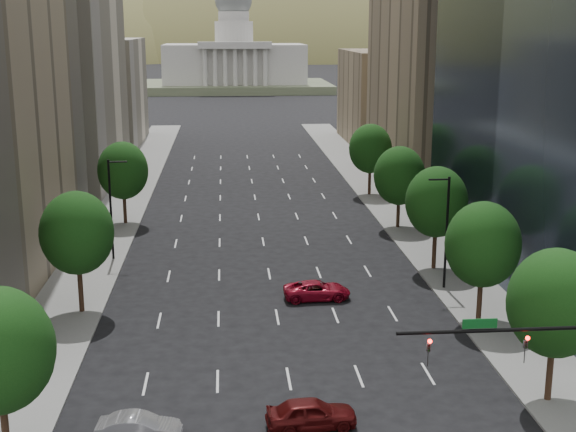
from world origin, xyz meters
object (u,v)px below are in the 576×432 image
object	(u,v)px
capitol	(234,63)
traffic_signal	(535,362)
car_maroon	(311,413)
car_silver	(139,428)
car_red_far	(317,290)

from	to	relation	value
capitol	traffic_signal	bearing A→B (deg)	-87.26
capitol	car_maroon	distance (m)	215.65
traffic_signal	car_silver	bearing A→B (deg)	169.00
car_maroon	car_red_far	size ratio (longest dim) A/B	0.93
car_silver	car_red_far	bearing A→B (deg)	-25.56
car_maroon	car_red_far	xyz separation A→B (m)	(2.57, 19.31, -0.10)
capitol	car_red_far	world-z (taller)	capitol
capitol	car_silver	world-z (taller)	capitol
car_maroon	car_red_far	bearing A→B (deg)	-11.71
capitol	car_red_far	xyz separation A→B (m)	(3.26, -196.20, -7.88)
car_maroon	car_red_far	distance (m)	19.48
capitol	car_red_far	bearing A→B (deg)	-89.05
capitol	car_silver	bearing A→B (deg)	-92.12
traffic_signal	capitol	distance (m)	219.99
car_maroon	car_silver	distance (m)	8.73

